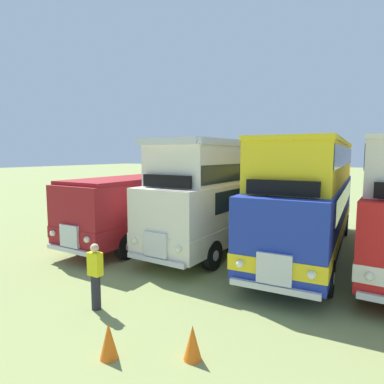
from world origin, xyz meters
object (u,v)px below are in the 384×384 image
object	(u,v)px
bus_second_in_row	(230,191)
cone_near_end	(193,342)
marshal_person	(95,276)
bus_first_in_row	(165,199)
bus_third_in_row	(310,192)
cone_mid_row	(109,340)

from	to	relation	value
bus_second_in_row	cone_near_end	world-z (taller)	bus_second_in_row
bus_second_in_row	marshal_person	size ratio (longest dim) A/B	6.12
bus_first_in_row	bus_third_in_row	xyz separation A→B (m)	(6.89, 0.29, 0.72)
cone_mid_row	cone_near_end	bearing A→B (deg)	28.50
cone_mid_row	marshal_person	distance (m)	2.31
bus_first_in_row	cone_near_end	size ratio (longest dim) A/B	16.53
cone_mid_row	marshal_person	bearing A→B (deg)	141.90
cone_near_end	cone_mid_row	size ratio (longest dim) A/B	0.96
bus_first_in_row	bus_second_in_row	xyz separation A→B (m)	(3.45, 0.14, 0.60)
bus_third_in_row	marshal_person	distance (m)	8.97
cone_near_end	bus_third_in_row	bearing A→B (deg)	86.39
cone_mid_row	bus_third_in_row	bearing A→B (deg)	78.10
bus_second_in_row	bus_third_in_row	distance (m)	3.44
bus_first_in_row	bus_second_in_row	bearing A→B (deg)	2.36
bus_first_in_row	marshal_person	bearing A→B (deg)	-67.79
cone_near_end	bus_second_in_row	bearing A→B (deg)	108.91
bus_second_in_row	marshal_person	world-z (taller)	bus_second_in_row
bus_first_in_row	cone_near_end	world-z (taller)	bus_first_in_row
bus_first_in_row	cone_mid_row	size ratio (longest dim) A/B	15.82
bus_second_in_row	cone_mid_row	size ratio (longest dim) A/B	14.45
bus_third_in_row	cone_near_end	world-z (taller)	bus_third_in_row
bus_first_in_row	bus_second_in_row	size ratio (longest dim) A/B	1.09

